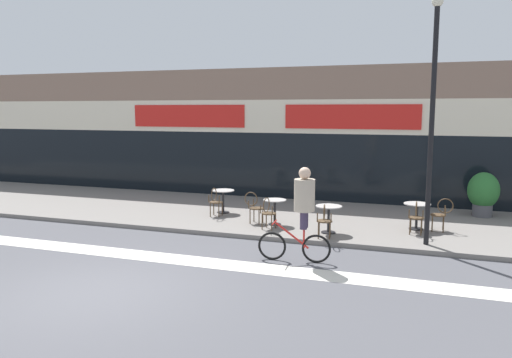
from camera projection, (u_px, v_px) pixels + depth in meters
name	position (u px, v px, depth m)	size (l,w,h in m)	color
ground_plane	(98.00, 292.00, 9.26)	(120.00, 120.00, 0.00)	#4C4C51
sidewalk_slab	(238.00, 213.00, 16.04)	(40.00, 5.50, 0.12)	slate
storefront_facade	(280.00, 133.00, 20.12)	(40.00, 4.06, 4.87)	#7F6656
bike_lane_stripe	(161.00, 257.00, 11.43)	(36.00, 0.70, 0.01)	silver
bistro_table_0	(223.00, 197.00, 15.76)	(0.71, 0.71, 0.73)	black
bistro_table_1	(275.00, 207.00, 14.12)	(0.65, 0.65, 0.72)	black
bistro_table_2	(329.00, 214.00, 13.17)	(0.70, 0.70, 0.73)	black
bistro_table_3	(417.00, 211.00, 13.56)	(0.71, 0.71, 0.72)	black
cafe_chair_0_near	(215.00, 200.00, 15.17)	(0.41, 0.58, 0.90)	#4C3823
cafe_chair_1_near	(268.00, 211.00, 13.53)	(0.44, 0.59, 0.90)	#4C3823
cafe_chair_1_side	(254.00, 205.00, 14.33)	(0.59, 0.43, 0.90)	#4C3823
cafe_chair_2_near	(324.00, 219.00, 12.58)	(0.45, 0.60, 0.90)	#4C3823
cafe_chair_3_near	(416.00, 215.00, 12.98)	(0.41, 0.58, 0.90)	#4C3823
cafe_chair_3_side	(441.00, 212.00, 13.36)	(0.58, 0.40, 0.90)	#4C3823
planter_pot	(483.00, 193.00, 15.20)	(0.92, 0.92, 1.36)	#4C4C51
lamp_post	(433.00, 106.00, 11.65)	(0.26, 0.26, 5.82)	black
cyclist_0	(302.00, 206.00, 10.93)	(1.64, 0.56, 2.13)	black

